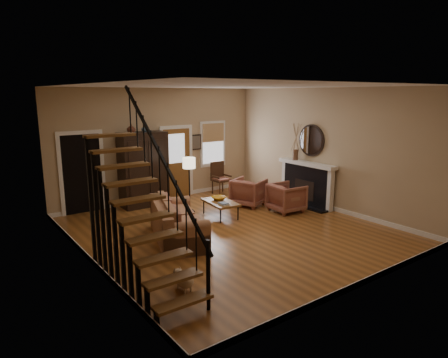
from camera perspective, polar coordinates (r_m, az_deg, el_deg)
room at (r=10.27m, az=-6.82°, el=2.87°), size 7.00×7.33×3.30m
staircase at (r=6.52m, az=-11.74°, el=-1.80°), size 0.94×2.80×3.20m
fireplace at (r=11.63m, az=11.85°, el=-0.05°), size 0.33×1.95×2.30m
armoire at (r=11.44m, az=-11.43°, el=1.35°), size 1.30×0.60×2.10m
vase_a at (r=11.05m, az=-13.12°, el=7.06°), size 0.24×0.24×0.25m
vase_b at (r=11.22m, az=-11.23°, el=7.11°), size 0.20×0.20×0.21m
sofa at (r=8.81m, az=-6.63°, el=-6.06°), size 1.60×2.35×0.81m
coffee_table at (r=10.38m, az=-0.51°, el=-4.30°), size 0.75×1.14×0.41m
bowl at (r=10.45m, az=-0.77°, el=-2.75°), size 0.37×0.37×0.09m
books at (r=10.01m, az=-0.07°, el=-3.54°), size 0.20×0.27×0.05m
armchair_left at (r=10.93m, az=8.91°, el=-2.64°), size 0.91×0.89×0.77m
armchair_right at (r=11.40m, az=3.53°, el=-1.87°), size 1.11×1.10×0.78m
floor_lamp at (r=10.71m, az=-4.97°, el=-0.86°), size 0.42×0.42×1.48m
side_chair at (r=12.63m, az=-0.40°, el=0.11°), size 0.54×0.54×1.02m
dog at (r=6.71m, az=-5.67°, el=-14.30°), size 0.27×0.45×0.32m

